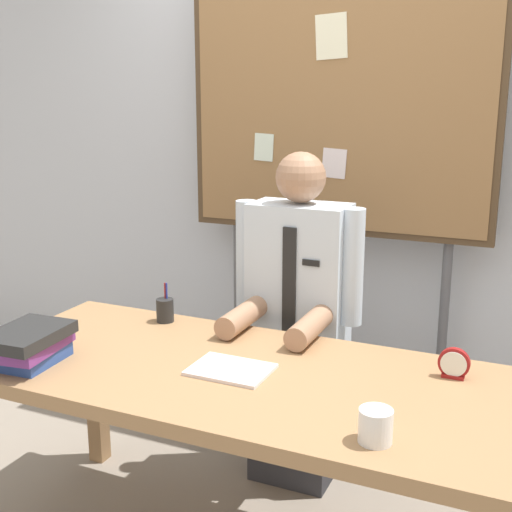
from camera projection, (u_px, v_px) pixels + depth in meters
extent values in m
cube|color=silver|center=(349.00, 154.00, 3.23)|extent=(6.40, 0.08, 2.70)
cube|color=#9E754C|center=(233.00, 376.00, 2.24)|extent=(1.84, 0.83, 0.05)
cube|color=#9E754C|center=(96.00, 390.00, 2.98)|extent=(0.07, 0.07, 0.69)
cube|color=#9E754C|center=(503.00, 478.00, 2.30)|extent=(0.07, 0.07, 0.69)
cube|color=#2D2D33|center=(297.00, 426.00, 2.91)|extent=(0.34, 0.30, 0.44)
cube|color=silver|center=(299.00, 295.00, 2.77)|extent=(0.40, 0.22, 0.76)
sphere|color=#A87A5B|center=(301.00, 177.00, 2.65)|extent=(0.20, 0.20, 0.20)
cylinder|color=silver|center=(247.00, 256.00, 2.80)|extent=(0.09, 0.09, 0.47)
cylinder|color=silver|center=(352.00, 267.00, 2.62)|extent=(0.09, 0.09, 0.47)
cylinder|color=#A87A5B|center=(242.00, 317.00, 2.60)|extent=(0.09, 0.30, 0.09)
cylinder|color=#A87A5B|center=(309.00, 327.00, 2.49)|extent=(0.09, 0.30, 0.09)
cube|color=black|center=(289.00, 288.00, 2.65)|extent=(0.06, 0.01, 0.50)
cube|color=black|center=(311.00, 263.00, 2.59)|extent=(0.07, 0.01, 0.02)
cube|color=#4C3823|center=(338.00, 97.00, 2.99)|extent=(1.43, 0.05, 1.25)
cube|color=olive|center=(338.00, 97.00, 2.98)|extent=(1.37, 0.04, 1.19)
cylinder|color=#59595E|center=(238.00, 313.00, 3.49)|extent=(0.04, 0.04, 1.02)
cylinder|color=#59595E|center=(442.00, 343.00, 3.07)|extent=(0.04, 0.04, 1.02)
cube|color=silver|center=(335.00, 163.00, 3.03)|extent=(0.12, 0.00, 0.14)
cube|color=#F4EFCC|center=(331.00, 36.00, 2.91)|extent=(0.15, 0.00, 0.20)
cube|color=silver|center=(264.00, 147.00, 3.15)|extent=(0.10, 0.00, 0.13)
cube|color=#2D4C99|center=(30.00, 356.00, 2.29)|extent=(0.21, 0.24, 0.04)
cube|color=#72337F|center=(29.00, 345.00, 2.27)|extent=(0.22, 0.30, 0.04)
cube|color=#262626|center=(27.00, 335.00, 2.25)|extent=(0.23, 0.30, 0.04)
cube|color=silver|center=(230.00, 369.00, 2.22)|extent=(0.27, 0.20, 0.01)
cylinder|color=maroon|center=(454.00, 363.00, 2.16)|extent=(0.10, 0.02, 0.10)
cylinder|color=white|center=(453.00, 364.00, 2.15)|extent=(0.08, 0.00, 0.08)
cube|color=maroon|center=(453.00, 376.00, 2.17)|extent=(0.07, 0.04, 0.01)
cylinder|color=white|center=(376.00, 426.00, 1.76)|extent=(0.09, 0.09, 0.09)
cylinder|color=#262626|center=(165.00, 310.00, 2.69)|extent=(0.07, 0.07, 0.09)
cylinder|color=#263399|center=(167.00, 300.00, 2.69)|extent=(0.01, 0.01, 0.15)
cylinder|color=maroon|center=(165.00, 300.00, 2.69)|extent=(0.01, 0.01, 0.15)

